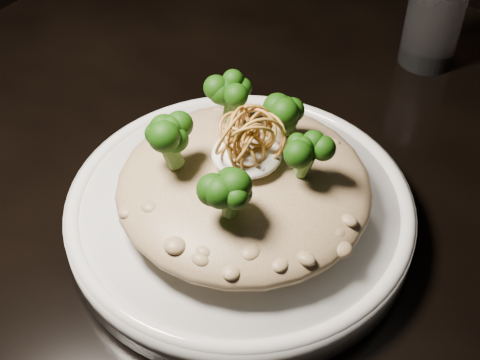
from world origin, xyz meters
name	(u,v)px	position (x,y,z in m)	size (l,w,h in m)	color
table	(361,288)	(0.00, 0.00, 0.67)	(1.10, 0.80, 0.75)	black
plate	(240,214)	(-0.09, -0.07, 0.77)	(0.29, 0.29, 0.03)	silver
risotto	(244,186)	(-0.09, -0.07, 0.80)	(0.21, 0.21, 0.05)	brown
broccoli	(238,139)	(-0.09, -0.07, 0.85)	(0.14, 0.14, 0.05)	black
cheese	(247,154)	(-0.09, -0.06, 0.83)	(0.06, 0.06, 0.02)	white
shallots	(247,127)	(-0.09, -0.06, 0.86)	(0.06, 0.06, 0.04)	olive
drinking_glass	(434,19)	(-0.08, 0.26, 0.80)	(0.06, 0.06, 0.11)	white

